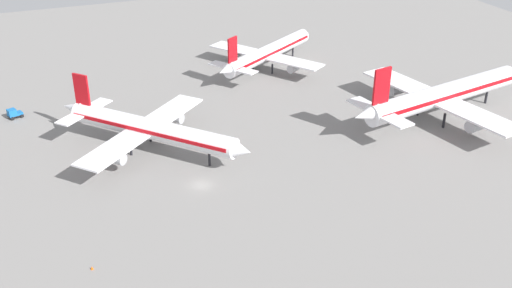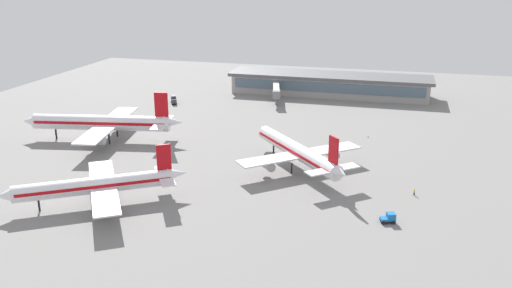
# 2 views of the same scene
# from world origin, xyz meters

# --- Properties ---
(ground) EXTENTS (288.00, 288.00, 0.00)m
(ground) POSITION_xyz_m (0.00, 0.00, 0.00)
(ground) COLOR gray
(airplane_at_gate) EXTENTS (38.95, 32.78, 13.45)m
(airplane_at_gate) POSITION_xyz_m (36.28, 53.20, 4.89)
(airplane_at_gate) COLOR white
(airplane_at_gate) RESTS_ON ground
(airplane_taxiing) EXTENTS (35.38, 38.13, 14.26)m
(airplane_taxiing) POSITION_xyz_m (-5.64, 17.24, 5.19)
(airplane_taxiing) COLOR white
(airplane_taxiing) RESTS_ON ground
(airplane_distant) EXTENTS (53.65, 43.53, 16.40)m
(airplane_distant) POSITION_xyz_m (60.98, 7.81, 5.96)
(airplane_distant) COLOR white
(airplane_distant) RESTS_ON ground
(baggage_tug) EXTENTS (3.65, 3.08, 2.30)m
(baggage_tug) POSITION_xyz_m (-31.83, 45.32, 1.16)
(baggage_tug) COLOR black
(baggage_tug) RESTS_ON ground
(safety_cone_near_gate) EXTENTS (0.44, 0.44, 0.60)m
(safety_cone_near_gate) POSITION_xyz_m (-23.12, -17.61, 0.30)
(safety_cone_near_gate) COLOR #EA590C
(safety_cone_near_gate) RESTS_ON ground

